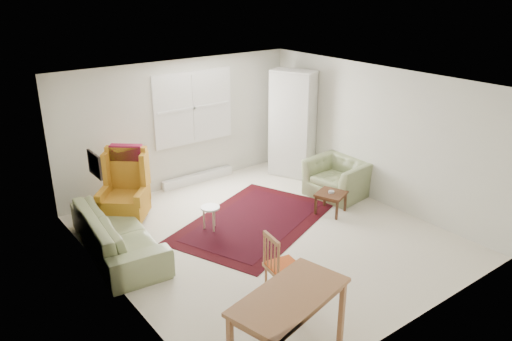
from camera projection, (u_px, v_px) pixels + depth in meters
room at (260, 160)px, 7.81m from camera, size 5.04×5.54×2.51m
rug at (254, 221)px, 8.55m from camera, size 3.31×2.75×0.03m
sofa at (117, 225)px, 7.48m from camera, size 1.12×2.36×0.92m
armchair at (338, 175)px, 9.48m from camera, size 1.07×1.19×0.84m
wingback_chair at (123, 187)px, 8.35m from camera, size 1.07×1.07×1.28m
coffee_table at (331, 203)px, 8.83m from camera, size 0.62×0.62×0.39m
stool at (211, 218)px, 8.24m from camera, size 0.41×0.41×0.42m
cabinet at (292, 124)px, 10.24m from camera, size 0.79×1.00×2.21m
desk at (289, 328)px, 5.31m from camera, size 1.47×0.97×0.86m
desk_chair at (284, 266)px, 6.39m from camera, size 0.47×0.47×0.94m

